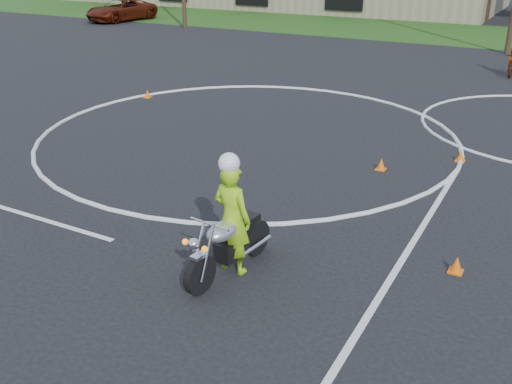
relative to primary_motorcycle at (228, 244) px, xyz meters
The scene contains 7 objects.
ground 5.30m from the primary_motorcycle, 131.90° to the left, with size 120.00×120.00×0.00m, color black.
grass_strip 31.13m from the primary_motorcycle, 96.50° to the left, with size 120.00×10.00×0.02m, color #1E4714.
course_markings 8.41m from the primary_motorcycle, 99.28° to the left, with size 19.05×19.05×0.12m.
primary_motorcycle is the anchor object (origin of this frame).
rider_primary_grp 0.49m from the primary_motorcycle, 89.67° to the left, with size 0.76×0.54×2.14m.
pickup_grp 36.03m from the primary_motorcycle, 133.75° to the left, with size 3.19×5.69×1.50m.
traffic_cones 6.37m from the primary_motorcycle, 95.64° to the left, with size 15.43×11.72×0.30m.
Camera 1 is at (7.94, -11.02, 5.14)m, focal length 40.00 mm.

